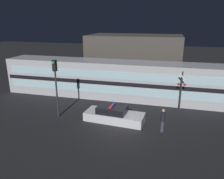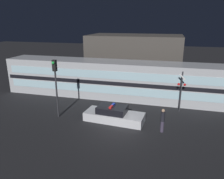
% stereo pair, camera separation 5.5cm
% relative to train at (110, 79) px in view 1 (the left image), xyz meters
% --- Properties ---
extents(ground_plane, '(120.00, 120.00, 0.00)m').
position_rel_train_xyz_m(ground_plane, '(2.60, -7.42, -1.93)').
color(ground_plane, black).
extents(train, '(23.04, 3.16, 3.87)m').
position_rel_train_xyz_m(train, '(0.00, 0.00, 0.00)').
color(train, '#B7BABF').
rests_on(train, ground_plane).
extents(police_car, '(4.98, 2.22, 1.37)m').
position_rel_train_xyz_m(police_car, '(1.89, -5.79, -1.42)').
color(police_car, silver).
rests_on(police_car, ground_plane).
extents(pedestrian, '(0.31, 0.31, 1.83)m').
position_rel_train_xyz_m(pedestrian, '(5.82, -6.71, -1.00)').
color(pedestrian, '#3F384C').
rests_on(pedestrian, ground_plane).
extents(crossing_signal_near, '(0.73, 0.30, 3.71)m').
position_rel_train_xyz_m(crossing_signal_near, '(7.17, -2.45, 0.21)').
color(crossing_signal_near, '#2D2D33').
rests_on(crossing_signal_near, ground_plane).
extents(traffic_light_corner, '(0.30, 0.46, 4.93)m').
position_rel_train_xyz_m(traffic_light_corner, '(-2.91, -6.27, 1.45)').
color(traffic_light_corner, '#2D2D33').
rests_on(traffic_light_corner, ground_plane).
extents(building_left, '(11.99, 6.46, 6.12)m').
position_rel_train_xyz_m(building_left, '(1.43, 7.22, 1.13)').
color(building_left, '#47423D').
rests_on(building_left, ground_plane).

